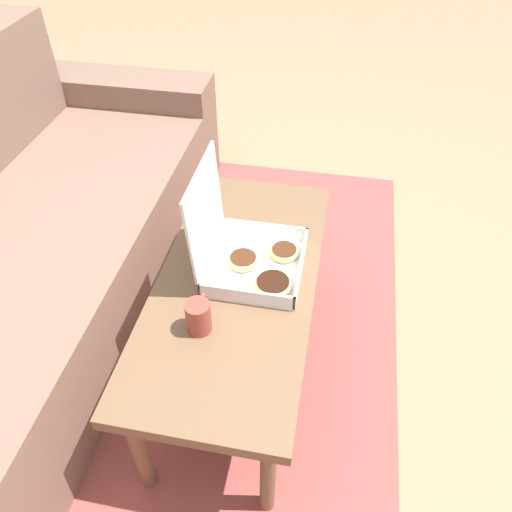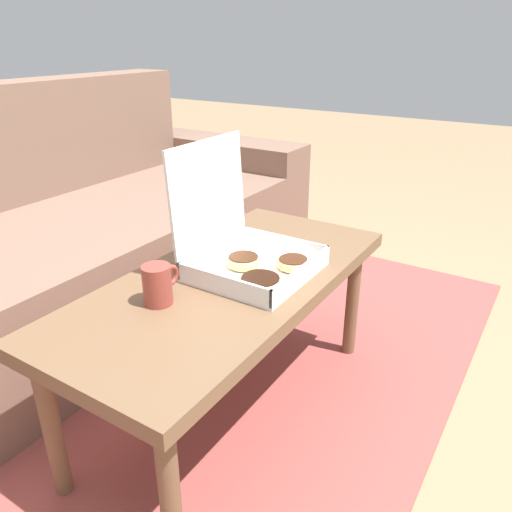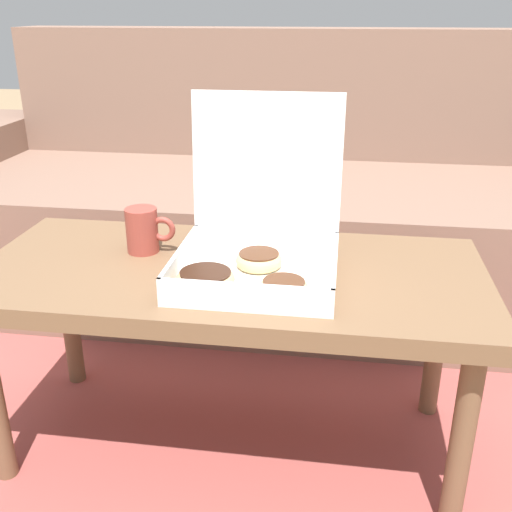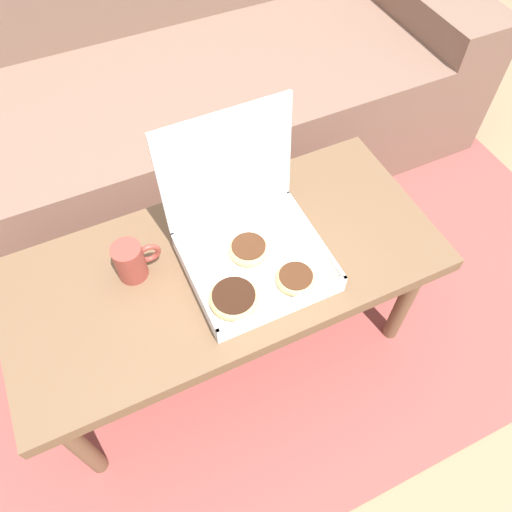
# 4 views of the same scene
# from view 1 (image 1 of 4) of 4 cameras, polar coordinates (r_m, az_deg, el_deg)

# --- Properties ---
(ground_plane) EXTENTS (12.00, 12.00, 0.00)m
(ground_plane) POSITION_cam_1_polar(r_m,az_deg,el_deg) (1.90, -2.89, -12.17)
(ground_plane) COLOR #937756
(area_rug) EXTENTS (2.62, 1.81, 0.01)m
(area_rug) POSITION_cam_1_polar(r_m,az_deg,el_deg) (1.96, -11.60, -10.51)
(area_rug) COLOR #994742
(area_rug) RESTS_ON ground_plane
(coffee_table) EXTENTS (1.06, 0.49, 0.46)m
(coffee_table) POSITION_cam_1_polar(r_m,az_deg,el_deg) (1.58, -2.17, -3.97)
(coffee_table) COLOR brown
(coffee_table) RESTS_ON ground_plane
(pastry_box) EXTENTS (0.32, 0.31, 0.34)m
(pastry_box) POSITION_cam_1_polar(r_m,az_deg,el_deg) (1.53, -0.83, 0.22)
(pastry_box) COLOR white
(pastry_box) RESTS_ON coffee_table
(coffee_mug) EXTENTS (0.11, 0.07, 0.10)m
(coffee_mug) POSITION_cam_1_polar(r_m,az_deg,el_deg) (1.38, -6.56, -6.81)
(coffee_mug) COLOR #993D33
(coffee_mug) RESTS_ON coffee_table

